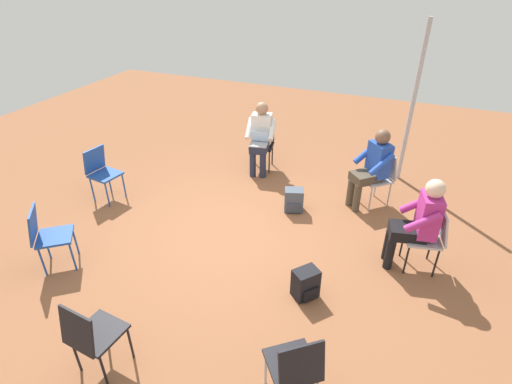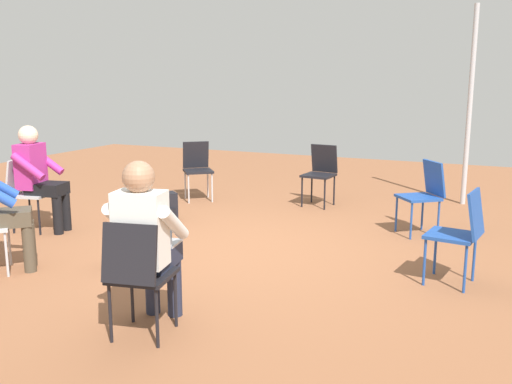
{
  "view_description": "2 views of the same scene",
  "coord_description": "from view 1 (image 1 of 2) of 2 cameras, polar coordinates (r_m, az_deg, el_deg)",
  "views": [
    {
      "loc": [
        2.09,
        -4.02,
        3.38
      ],
      "look_at": [
        0.36,
        0.19,
        0.67
      ],
      "focal_mm": 28.0,
      "sensor_mm": 36.0,
      "label": 1
    },
    {
      "loc": [
        -2.56,
        5.19,
        1.79
      ],
      "look_at": [
        -0.14,
        -0.19,
        0.59
      ],
      "focal_mm": 40.0,
      "sensor_mm": 36.0,
      "label": 2
    }
  ],
  "objects": [
    {
      "name": "ground_plane",
      "position": [
        5.65,
        -4.18,
        -6.06
      ],
      "size": [
        14.38,
        14.38,
        0.0
      ],
      "primitive_type": "plane",
      "color": "brown"
    },
    {
      "name": "chair_west",
      "position": [
        6.67,
        -21.2,
        2.92
      ],
      "size": [
        0.49,
        0.45,
        0.85
      ],
      "rotation": [
        0.0,
        0.0,
        -1.71
      ],
      "color": "#1E4799",
      "rests_on": "ground"
    },
    {
      "name": "chair_east",
      "position": [
        5.24,
        23.59,
        -5.64
      ],
      "size": [
        0.51,
        0.48,
        0.85
      ],
      "rotation": [
        0.0,
        0.0,
        1.78
      ],
      "color": "#B7B7BC",
      "rests_on": "ground"
    },
    {
      "name": "chair_southwest",
      "position": [
        5.45,
        -27.69,
        -5.28
      ],
      "size": [
        0.58,
        0.58,
        0.85
      ],
      "rotation": [
        0.0,
        0.0,
        -0.89
      ],
      "color": "#1E4799",
      "rests_on": "ground"
    },
    {
      "name": "chair_northeast",
      "position": [
        6.38,
        17.3,
        2.37
      ],
      "size": [
        0.59,
        0.58,
        0.85
      ],
      "rotation": [
        0.0,
        0.0,
        2.33
      ],
      "color": "#B7B7BC",
      "rests_on": "ground"
    },
    {
      "name": "chair_north",
      "position": [
        7.24,
        0.93,
        7.28
      ],
      "size": [
        0.47,
        0.5,
        0.85
      ],
      "rotation": [
        0.0,
        0.0,
        -2.95
      ],
      "color": "black",
      "rests_on": "ground"
    },
    {
      "name": "chair_south",
      "position": [
        4.02,
        -22.47,
        -18.25
      ],
      "size": [
        0.44,
        0.47,
        0.85
      ],
      "rotation": [
        0.0,
        0.0,
        -0.1
      ],
      "color": "black",
      "rests_on": "ground"
    },
    {
      "name": "chair_southeast",
      "position": [
        3.57,
        5.63,
        -23.55
      ],
      "size": [
        0.58,
        0.58,
        0.85
      ],
      "rotation": [
        0.0,
        0.0,
        0.68
      ],
      "color": "black",
      "rests_on": "ground"
    },
    {
      "name": "person_with_laptop",
      "position": [
        7.01,
        0.68,
        8.21
      ],
      "size": [
        0.56,
        0.57,
        1.24
      ],
      "rotation": [
        0.0,
        0.0,
        -2.95
      ],
      "color": "#23283D",
      "rests_on": "ground"
    },
    {
      "name": "person_in_magenta",
      "position": [
        5.09,
        22.23,
        -3.71
      ],
      "size": [
        0.57,
        0.56,
        1.24
      ],
      "rotation": [
        0.0,
        0.0,
        1.78
      ],
      "color": "black",
      "rests_on": "ground"
    },
    {
      "name": "person_in_blue",
      "position": [
        6.2,
        16.35,
        3.74
      ],
      "size": [
        0.63,
        0.63,
        1.24
      ],
      "rotation": [
        0.0,
        0.0,
        2.33
      ],
      "color": "#4C4233",
      "rests_on": "ground"
    },
    {
      "name": "backpack_near_laptop_user",
      "position": [
        6.1,
        5.42,
        -1.31
      ],
      "size": [
        0.33,
        0.3,
        0.36
      ],
      "rotation": [
        0.0,
        0.0,
        3.47
      ],
      "color": "#475160",
      "rests_on": "ground"
    },
    {
      "name": "backpack_by_empty_chair",
      "position": [
        4.69,
        7.08,
        -13.0
      ],
      "size": [
        0.33,
        0.34,
        0.36
      ],
      "rotation": [
        0.0,
        0.0,
        0.88
      ],
      "color": "black",
      "rests_on": "ground"
    },
    {
      "name": "tent_pole_near",
      "position": [
        6.98,
        21.46,
        11.44
      ],
      "size": [
        0.07,
        0.07,
        2.63
      ],
      "primitive_type": "cylinder",
      "color": "#B2B2B7",
      "rests_on": "ground"
    }
  ]
}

